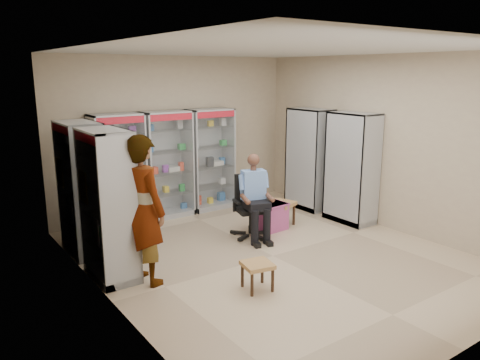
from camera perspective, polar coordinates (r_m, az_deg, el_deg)
floor at (r=7.15m, az=4.05°, el=-9.21°), size 6.00×6.00×0.00m
room_shell at (r=6.65m, az=4.32°, el=6.68°), size 5.02×6.02×3.01m
cabinet_back_left at (r=8.52m, az=-14.58°, el=1.10°), size 0.90×0.50×2.00m
cabinet_back_mid at (r=8.89m, az=-8.87°, el=1.86°), size 0.90×0.50×2.00m
cabinet_back_right at (r=9.34m, az=-3.65°, el=2.53°), size 0.90×0.50×2.00m
cabinet_right_far at (r=9.45m, az=8.46°, el=2.54°), size 0.90×0.50×2.00m
cabinet_right_near at (r=8.71m, az=13.46°, el=1.42°), size 0.90×0.50×2.00m
cabinet_left_far at (r=7.37m, az=-18.70°, el=-1.01°), size 0.90×0.50×2.00m
cabinet_left_near at (r=6.35m, az=-15.78°, el=-3.01°), size 0.90×0.50×2.00m
wooden_chair at (r=7.90m, az=-14.13°, el=-3.78°), size 0.42×0.42×0.94m
seated_customer at (r=7.80m, az=-14.08°, el=-2.46°), size 0.44×0.60×1.34m
office_chair at (r=7.78m, az=1.34°, el=-3.23°), size 0.70×0.70×1.04m
seated_shopkeeper at (r=7.70m, az=1.57°, el=-2.30°), size 0.58×0.70×1.33m
pink_trunk at (r=8.24m, az=3.63°, el=-4.39°), size 0.52×0.50×0.47m
tea_glass at (r=8.17m, az=3.11°, el=-2.43°), size 0.07×0.07×0.10m
woven_stool_a at (r=8.44m, az=4.97°, el=-4.11°), size 0.56×0.56×0.44m
woven_stool_b at (r=6.05m, az=2.13°, el=-11.62°), size 0.42×0.42×0.36m
standing_man at (r=6.11m, az=-11.63°, el=-3.61°), size 0.62×0.80×1.96m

